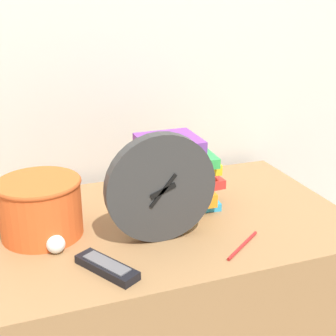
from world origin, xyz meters
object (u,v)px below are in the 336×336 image
Objects in this scene: book_stack at (174,173)px; crumpled_paper_ball at (56,244)px; tv_remote at (107,267)px; desk_clock at (161,188)px; pen at (243,245)px; basket at (40,206)px.

book_stack reaches higher than crumpled_paper_ball.
desk_clock is at bearing 30.95° from tv_remote.
basket is at bearing 152.83° from pen.
desk_clock is 1.30× the size of basket.
pen is at bearing -74.80° from book_stack.
desk_clock is at bearing 148.73° from pen.
desk_clock is 0.21m from book_stack.
pen is (0.08, -0.28, -0.10)m from book_stack.
tv_remote is 0.34m from pen.
basket is 1.65× the size of pen.
basket reaches higher than pen.
book_stack reaches higher than pen.
pen is at bearing -16.59° from crumpled_paper_ball.
basket is at bearing 117.44° from tv_remote.
book_stack is at bearing 105.20° from pen.
pen is (0.44, -0.13, -0.02)m from crumpled_paper_ball.
tv_remote is 0.16m from crumpled_paper_ball.
basket is at bearing 155.56° from desk_clock.
crumpled_paper_ball reaches higher than pen.
basket is 0.52m from pen.
tv_remote is at bearing -134.02° from book_stack.
basket is 4.74× the size of crumpled_paper_ball.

